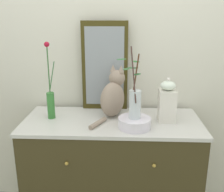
# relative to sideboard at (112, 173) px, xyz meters

# --- Properties ---
(wall_back) EXTENTS (4.40, 0.08, 2.60)m
(wall_back) POSITION_rel_sideboard_xyz_m (0.00, 0.35, 0.87)
(wall_back) COLOR silver
(wall_back) RESTS_ON ground_plane
(sideboard) EXTENTS (1.26, 0.56, 0.86)m
(sideboard) POSITION_rel_sideboard_xyz_m (0.00, 0.00, 0.00)
(sideboard) COLOR #3A3218
(sideboard) RESTS_ON ground_plane
(mirror_leaning) EXTENTS (0.35, 0.03, 0.68)m
(mirror_leaning) POSITION_rel_sideboard_xyz_m (-0.07, 0.25, 0.77)
(mirror_leaning) COLOR #3C3412
(mirror_leaning) RESTS_ON sideboard
(cat_sitting) EXTENTS (0.27, 0.41, 0.37)m
(cat_sitting) POSITION_rel_sideboard_xyz_m (0.00, 0.09, 0.58)
(cat_sitting) COLOR gray
(cat_sitting) RESTS_ON sideboard
(vase_slim_green) EXTENTS (0.07, 0.05, 0.55)m
(vase_slim_green) POSITION_rel_sideboard_xyz_m (-0.44, 0.02, 0.57)
(vase_slim_green) COLOR #347A32
(vase_slim_green) RESTS_ON sideboard
(bowl_porcelain) EXTENTS (0.22, 0.22, 0.07)m
(bowl_porcelain) POSITION_rel_sideboard_xyz_m (0.16, -0.12, 0.47)
(bowl_porcelain) COLOR white
(bowl_porcelain) RESTS_ON sideboard
(vase_glass_clear) EXTENTS (0.17, 0.15, 0.46)m
(vase_glass_clear) POSITION_rel_sideboard_xyz_m (0.15, -0.12, 0.62)
(vase_glass_clear) COLOR silver
(vase_glass_clear) RESTS_ON bowl_porcelain
(jar_lidded_porcelain) EXTENTS (0.12, 0.12, 0.31)m
(jar_lidded_porcelain) POSITION_rel_sideboard_xyz_m (0.38, 0.01, 0.57)
(jar_lidded_porcelain) COLOR silver
(jar_lidded_porcelain) RESTS_ON sideboard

